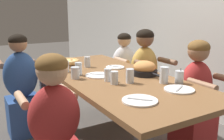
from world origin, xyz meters
name	(u,v)px	position (x,y,z in m)	size (l,w,h in m)	color
dining_table	(112,84)	(0.00, 0.00, 0.69)	(2.11, 0.90, 0.77)	brown
pizza_board_main	(65,63)	(-0.63, -0.23, 0.80)	(0.33, 0.33, 0.07)	#996B42
skillet_bowl	(145,69)	(0.14, 0.27, 0.83)	(0.35, 0.24, 0.13)	black
empty_plate_a	(179,89)	(0.65, 0.21, 0.78)	(0.23, 0.23, 0.02)	white
empty_plate_b	(115,67)	(-0.26, 0.19, 0.78)	(0.20, 0.20, 0.02)	white
empty_plate_c	(98,75)	(-0.04, -0.12, 0.78)	(0.24, 0.24, 0.02)	white
empty_plate_d	(140,100)	(0.69, -0.19, 0.78)	(0.24, 0.24, 0.02)	white
cocktail_glass_blue	(179,78)	(0.51, 0.34, 0.82)	(0.07, 0.07, 0.13)	silver
drinking_glass_a	(108,76)	(0.16, -0.13, 0.82)	(0.06, 0.06, 0.11)	silver
drinking_glass_b	(79,69)	(-0.16, -0.26, 0.83)	(0.06, 0.06, 0.12)	silver
drinking_glass_c	(130,77)	(0.29, 0.00, 0.82)	(0.07, 0.07, 0.12)	silver
drinking_glass_d	(65,67)	(-0.35, -0.32, 0.82)	(0.08, 0.08, 0.10)	silver
drinking_glass_e	(164,76)	(0.44, 0.24, 0.83)	(0.07, 0.07, 0.14)	silver
drinking_glass_f	(75,74)	(-0.06, -0.34, 0.82)	(0.08, 0.08, 0.10)	silver
drinking_glass_g	(114,78)	(0.26, -0.13, 0.82)	(0.06, 0.06, 0.11)	silver
drinking_glass_h	(87,62)	(-0.44, -0.05, 0.83)	(0.07, 0.07, 0.11)	silver
diner_far_midright	(195,103)	(0.41, 0.67, 0.51)	(0.51, 0.40, 1.10)	#B22D2D
diner_near_midright	(56,135)	(0.37, -0.67, 0.51)	(0.51, 0.40, 1.09)	#B22D2D
diner_far_midleft	(144,80)	(-0.38, 0.67, 0.54)	(0.51, 0.40, 1.15)	gold
diner_near_left	(22,90)	(-0.80, -0.67, 0.51)	(0.51, 0.40, 1.12)	#2D5193
diner_far_left	(124,76)	(-0.83, 0.67, 0.48)	(0.51, 0.40, 1.07)	silver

